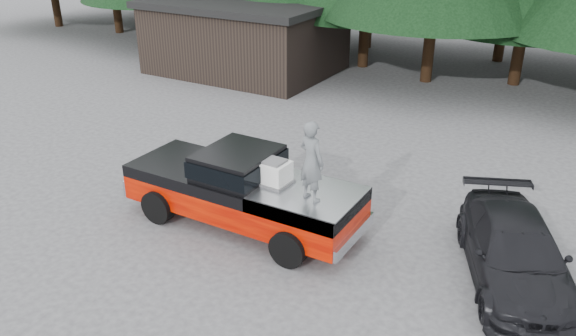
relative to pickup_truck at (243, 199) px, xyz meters
The scene contains 7 objects.
ground 1.15m from the pickup_truck, ahead, with size 120.00×120.00×0.00m, color #454547.
pickup_truck is the anchor object (origin of this frame).
truck_cab 0.97m from the pickup_truck, behind, with size 1.66×1.90×0.59m, color black.
air_compressor 1.26m from the pickup_truck, ahead, with size 0.74×0.61×0.51m, color white.
man_on_bed 2.54m from the pickup_truck, ahead, with size 0.65×0.43×1.79m, color #5B6063.
parked_car 6.18m from the pickup_truck, ahead, with size 1.85×4.56×1.32m, color black.
utility_building 14.52m from the pickup_truck, 123.84° to the left, with size 8.40×6.40×3.30m.
Camera 1 is at (6.05, -9.81, 7.04)m, focal length 35.00 mm.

